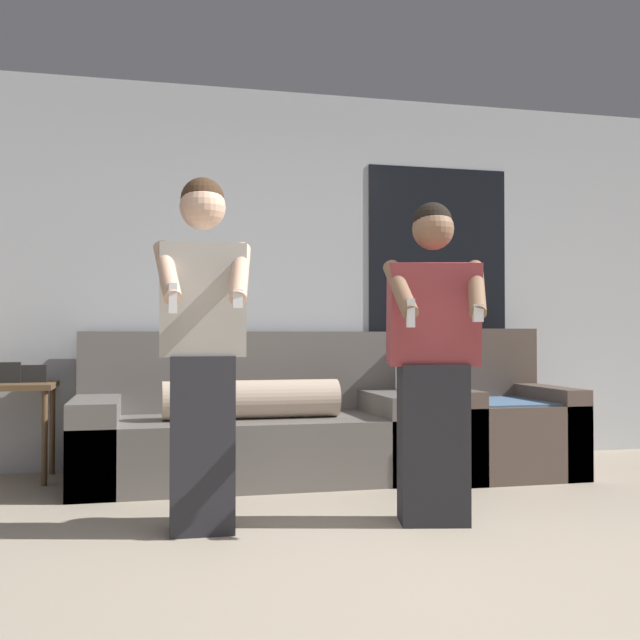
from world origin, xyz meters
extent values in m
plane|color=tan|center=(0.00, 0.00, 0.00)|extent=(14.00, 14.00, 0.00)
cube|color=silver|center=(0.00, 2.90, 1.35)|extent=(5.94, 0.06, 2.70)
cube|color=black|center=(1.11, 2.87, 1.55)|extent=(1.10, 0.01, 1.30)
cube|color=slate|center=(-0.41, 2.33, 0.20)|extent=(2.17, 0.98, 0.40)
cube|color=slate|center=(-0.41, 2.71, 0.68)|extent=(2.17, 0.22, 0.55)
cube|color=slate|center=(-1.35, 2.33, 0.27)|extent=(0.28, 0.98, 0.54)
cube|color=slate|center=(0.54, 2.33, 0.27)|extent=(0.28, 0.98, 0.54)
cylinder|color=#CCB299|center=(-0.41, 2.21, 0.52)|extent=(1.10, 0.24, 0.24)
cube|color=brown|center=(1.24, 2.18, 0.24)|extent=(0.89, 0.89, 0.48)
cube|color=brown|center=(1.24, 2.53, 0.72)|extent=(0.89, 0.20, 0.49)
cube|color=brown|center=(0.89, 2.18, 0.29)|extent=(0.18, 0.89, 0.58)
cube|color=brown|center=(1.60, 2.18, 0.29)|extent=(0.18, 0.89, 0.58)
cube|color=slate|center=(1.24, 2.14, 0.48)|extent=(0.76, 0.71, 0.01)
cube|color=brown|center=(-1.89, 2.61, 0.60)|extent=(0.55, 0.48, 0.04)
cylinder|color=brown|center=(-1.66, 2.41, 0.29)|extent=(0.04, 0.04, 0.59)
cylinder|color=brown|center=(-1.66, 2.80, 0.29)|extent=(0.04, 0.04, 0.59)
cube|color=black|center=(-1.89, 2.61, 0.68)|extent=(0.13, 0.02, 0.15)
cube|color=black|center=(-1.76, 2.63, 0.67)|extent=(0.16, 0.02, 0.13)
cube|color=#28282D|center=(-0.79, 1.12, 0.41)|extent=(0.30, 0.25, 0.83)
cube|color=#ADA89E|center=(-0.79, 1.11, 1.09)|extent=(0.40, 0.25, 0.54)
sphere|color=#DBAD8E|center=(-0.79, 1.11, 1.53)|extent=(0.22, 0.22, 0.22)
sphere|color=#3D2819|center=(-0.79, 1.12, 1.57)|extent=(0.21, 0.21, 0.21)
cylinder|color=#DBAD8E|center=(-0.96, 0.97, 1.21)|extent=(0.13, 0.36, 0.31)
cube|color=white|center=(-0.94, 0.82, 1.08)|extent=(0.04, 0.04, 0.13)
cylinder|color=#DBAD8E|center=(-0.63, 0.96, 1.21)|extent=(0.15, 0.36, 0.31)
cube|color=white|center=(-0.66, 0.81, 1.08)|extent=(0.04, 0.04, 0.08)
cube|color=#28282D|center=(0.33, 1.03, 0.39)|extent=(0.37, 0.30, 0.78)
cube|color=#99383D|center=(0.33, 1.01, 1.03)|extent=(0.49, 0.36, 0.52)
sphere|color=brown|center=(0.33, 1.00, 1.45)|extent=(0.21, 0.21, 0.21)
sphere|color=black|center=(0.33, 1.01, 1.49)|extent=(0.20, 0.20, 0.20)
cylinder|color=brown|center=(0.12, 0.90, 1.14)|extent=(0.09, 0.36, 0.30)
cube|color=white|center=(0.12, 0.75, 1.03)|extent=(0.04, 0.04, 0.13)
cylinder|color=brown|center=(0.47, 0.83, 1.14)|extent=(0.21, 0.36, 0.30)
cube|color=white|center=(0.42, 0.69, 1.03)|extent=(0.05, 0.04, 0.08)
camera|label=1|loc=(-1.06, -2.46, 0.93)|focal=42.00mm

